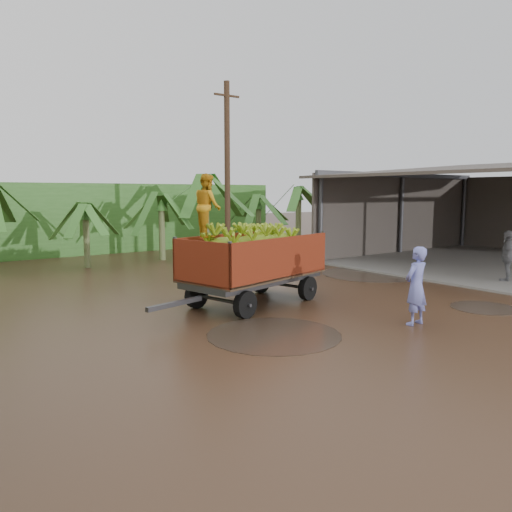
{
  "coord_description": "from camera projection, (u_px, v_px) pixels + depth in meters",
  "views": [
    {
      "loc": [
        -10.21,
        -10.43,
        3.14
      ],
      "look_at": [
        -1.58,
        1.23,
        1.28
      ],
      "focal_mm": 35.0,
      "sensor_mm": 36.0,
      "label": 1
    }
  ],
  "objects": [
    {
      "name": "utility_pole",
      "position": [
        227.0,
        174.0,
        20.83
      ],
      "size": [
        1.2,
        0.24,
        7.66
      ],
      "color": "#47301E",
      "rests_on": "ground"
    },
    {
      "name": "packing_shed",
      "position": [
        484.0,
        206.0,
        22.77
      ],
      "size": [
        12.78,
        10.8,
        4.76
      ],
      "color": "gray",
      "rests_on": "ground"
    },
    {
      "name": "man_blue",
      "position": [
        416.0,
        286.0,
        11.81
      ],
      "size": [
        0.71,
        0.49,
        1.88
      ],
      "primitive_type": "imported",
      "rotation": [
        0.0,
        0.0,
        3.2
      ],
      "color": "#7178CF",
      "rests_on": "ground"
    },
    {
      "name": "banana_plants",
      "position": [
        63.0,
        233.0,
        15.66
      ],
      "size": [
        24.44,
        20.39,
        4.35
      ],
      "color": "#2D661E",
      "rests_on": "ground"
    },
    {
      "name": "man_grey",
      "position": [
        507.0,
        257.0,
        17.34
      ],
      "size": [
        1.16,
        0.9,
        1.84
      ],
      "primitive_type": "imported",
      "rotation": [
        0.0,
        0.0,
        3.62
      ],
      "color": "slate",
      "rests_on": "ground"
    },
    {
      "name": "banana_trailer",
      "position": [
        252.0,
        259.0,
        13.95
      ],
      "size": [
        5.93,
        2.97,
        3.63
      ],
      "rotation": [
        0.0,
        0.0,
        0.24
      ],
      "color": "#A52F17",
      "rests_on": "ground"
    },
    {
      "name": "hedge_north",
      "position": [
        82.0,
        218.0,
        26.09
      ],
      "size": [
        22.0,
        3.0,
        3.6
      ],
      "primitive_type": "cube",
      "color": "#2D661E",
      "rests_on": "ground"
    },
    {
      "name": "ground",
      "position": [
        324.0,
        299.0,
        14.74
      ],
      "size": [
        100.0,
        100.0,
        0.0
      ],
      "primitive_type": "plane",
      "color": "black",
      "rests_on": "ground"
    }
  ]
}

